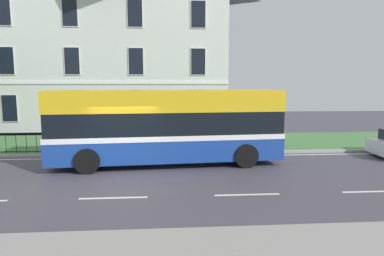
# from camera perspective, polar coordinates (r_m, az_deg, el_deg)

# --- Properties ---
(ground_plane) EXTENTS (60.00, 56.00, 0.18)m
(ground_plane) POSITION_cam_1_polar(r_m,az_deg,el_deg) (13.05, -11.30, -7.45)
(ground_plane) COLOR #433F4A
(georgian_townhouse) EXTENTS (16.56, 10.31, 11.34)m
(georgian_townhouse) POSITION_cam_1_polar(r_m,az_deg,el_deg) (27.69, -12.90, 12.53)
(georgian_townhouse) COLOR silver
(georgian_townhouse) RESTS_ON ground_plane
(iron_verge_railing) EXTENTS (17.04, 0.04, 0.97)m
(iron_verge_railing) POSITION_cam_1_polar(r_m,az_deg,el_deg) (16.52, -18.33, -2.27)
(iron_verge_railing) COLOR black
(iron_verge_railing) RESTS_ON ground_plane
(single_decker_bus) EXTENTS (9.51, 3.18, 3.08)m
(single_decker_bus) POSITION_cam_1_polar(r_m,az_deg,el_deg) (13.91, -4.28, 0.48)
(single_decker_bus) COLOR navy
(single_decker_bus) RESTS_ON ground_plane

